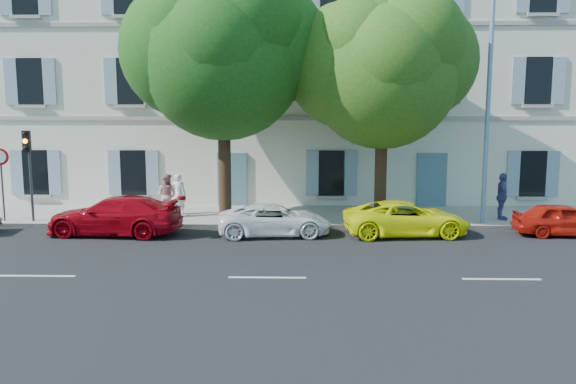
{
  "coord_description": "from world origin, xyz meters",
  "views": [
    {
      "loc": [
        0.88,
        -17.99,
        4.18
      ],
      "look_at": [
        0.39,
        2.0,
        1.4
      ],
      "focal_mm": 35.0,
      "sensor_mm": 36.0,
      "label": 1
    }
  ],
  "objects_px": {
    "road_sign": "(1,169)",
    "pedestrian_a": "(179,194)",
    "street_lamp": "(490,92)",
    "pedestrian_c": "(502,196)",
    "car_yellow_supercar": "(406,218)",
    "traffic_light": "(28,156)",
    "tree_left": "(223,58)",
    "car_white_coupe": "(275,220)",
    "tree_right": "(383,74)",
    "car_red_hatchback": "(564,220)",
    "pedestrian_b": "(167,195)",
    "car_red_coupe": "(115,216)"
  },
  "relations": [
    {
      "from": "car_red_coupe",
      "to": "car_white_coupe",
      "type": "bearing_deg",
      "value": 95.21
    },
    {
      "from": "tree_right",
      "to": "road_sign",
      "type": "bearing_deg",
      "value": -178.53
    },
    {
      "from": "traffic_light",
      "to": "road_sign",
      "type": "relative_size",
      "value": 1.24
    },
    {
      "from": "car_red_hatchback",
      "to": "pedestrian_c",
      "type": "height_order",
      "value": "pedestrian_c"
    },
    {
      "from": "road_sign",
      "to": "pedestrian_b",
      "type": "height_order",
      "value": "road_sign"
    },
    {
      "from": "pedestrian_a",
      "to": "road_sign",
      "type": "bearing_deg",
      "value": 17.01
    },
    {
      "from": "street_lamp",
      "to": "traffic_light",
      "type": "bearing_deg",
      "value": -179.71
    },
    {
      "from": "car_red_coupe",
      "to": "road_sign",
      "type": "distance_m",
      "value": 5.33
    },
    {
      "from": "pedestrian_a",
      "to": "pedestrian_c",
      "type": "height_order",
      "value": "pedestrian_c"
    },
    {
      "from": "pedestrian_a",
      "to": "tree_right",
      "type": "bearing_deg",
      "value": 174.32
    },
    {
      "from": "car_white_coupe",
      "to": "car_yellow_supercar",
      "type": "height_order",
      "value": "car_yellow_supercar"
    },
    {
      "from": "car_red_hatchback",
      "to": "road_sign",
      "type": "distance_m",
      "value": 20.53
    },
    {
      "from": "car_red_hatchback",
      "to": "pedestrian_a",
      "type": "xyz_separation_m",
      "value": [
        -14.06,
        3.08,
        0.41
      ]
    },
    {
      "from": "tree_left",
      "to": "street_lamp",
      "type": "relative_size",
      "value": 1.11
    },
    {
      "from": "street_lamp",
      "to": "pedestrian_c",
      "type": "xyz_separation_m",
      "value": [
        0.89,
        0.73,
        -3.92
      ]
    },
    {
      "from": "car_white_coupe",
      "to": "car_red_hatchback",
      "type": "height_order",
      "value": "car_red_hatchback"
    },
    {
      "from": "street_lamp",
      "to": "pedestrian_a",
      "type": "relative_size",
      "value": 5.14
    },
    {
      "from": "tree_right",
      "to": "pedestrian_a",
      "type": "height_order",
      "value": "tree_right"
    },
    {
      "from": "tree_right",
      "to": "pedestrian_c",
      "type": "relative_size",
      "value": 4.75
    },
    {
      "from": "car_yellow_supercar",
      "to": "pedestrian_a",
      "type": "distance_m",
      "value": 9.18
    },
    {
      "from": "road_sign",
      "to": "street_lamp",
      "type": "bearing_deg",
      "value": -0.1
    },
    {
      "from": "car_red_hatchback",
      "to": "tree_left",
      "type": "bearing_deg",
      "value": 85.34
    },
    {
      "from": "car_red_coupe",
      "to": "pedestrian_a",
      "type": "xyz_separation_m",
      "value": [
        1.52,
        3.27,
        0.3
      ]
    },
    {
      "from": "car_red_hatchback",
      "to": "traffic_light",
      "type": "bearing_deg",
      "value": 89.82
    },
    {
      "from": "tree_left",
      "to": "road_sign",
      "type": "xyz_separation_m",
      "value": [
        -8.42,
        -0.31,
        -4.07
      ]
    },
    {
      "from": "car_red_coupe",
      "to": "tree_left",
      "type": "relative_size",
      "value": 0.49
    },
    {
      "from": "car_red_hatchback",
      "to": "pedestrian_b",
      "type": "bearing_deg",
      "value": 84.08
    },
    {
      "from": "pedestrian_b",
      "to": "car_yellow_supercar",
      "type": "bearing_deg",
      "value": -178.95
    },
    {
      "from": "car_white_coupe",
      "to": "tree_left",
      "type": "distance_m",
      "value": 6.32
    },
    {
      "from": "road_sign",
      "to": "pedestrian_a",
      "type": "bearing_deg",
      "value": 14.0
    },
    {
      "from": "car_yellow_supercar",
      "to": "pedestrian_b",
      "type": "xyz_separation_m",
      "value": [
        -8.95,
        2.56,
        0.41
      ]
    },
    {
      "from": "tree_right",
      "to": "car_red_hatchback",
      "type": "bearing_deg",
      "value": -16.97
    },
    {
      "from": "car_red_hatchback",
      "to": "pedestrian_a",
      "type": "height_order",
      "value": "pedestrian_a"
    },
    {
      "from": "car_white_coupe",
      "to": "street_lamp",
      "type": "relative_size",
      "value": 0.46
    },
    {
      "from": "car_yellow_supercar",
      "to": "road_sign",
      "type": "height_order",
      "value": "road_sign"
    },
    {
      "from": "pedestrian_b",
      "to": "pedestrian_c",
      "type": "xyz_separation_m",
      "value": [
        13.02,
        -0.3,
        0.04
      ]
    },
    {
      "from": "traffic_light",
      "to": "pedestrian_a",
      "type": "relative_size",
      "value": 2.07
    },
    {
      "from": "car_white_coupe",
      "to": "tree_left",
      "type": "xyz_separation_m",
      "value": [
        -1.98,
        1.98,
        5.67
      ]
    },
    {
      "from": "tree_right",
      "to": "car_white_coupe",
      "type": "bearing_deg",
      "value": -152.55
    },
    {
      "from": "tree_left",
      "to": "traffic_light",
      "type": "xyz_separation_m",
      "value": [
        -7.3,
        -0.43,
        -3.59
      ]
    },
    {
      "from": "car_yellow_supercar",
      "to": "street_lamp",
      "type": "distance_m",
      "value": 5.62
    },
    {
      "from": "tree_left",
      "to": "road_sign",
      "type": "relative_size",
      "value": 3.41
    },
    {
      "from": "traffic_light",
      "to": "pedestrian_c",
      "type": "bearing_deg",
      "value": 2.61
    },
    {
      "from": "traffic_light",
      "to": "road_sign",
      "type": "bearing_deg",
      "value": 173.98
    },
    {
      "from": "car_red_coupe",
      "to": "tree_right",
      "type": "xyz_separation_m",
      "value": [
        9.49,
        2.05,
        4.97
      ]
    },
    {
      "from": "car_white_coupe",
      "to": "tree_right",
      "type": "bearing_deg",
      "value": -68.01
    },
    {
      "from": "tree_left",
      "to": "car_red_coupe",
      "type": "bearing_deg",
      "value": -150.88
    },
    {
      "from": "traffic_light",
      "to": "pedestrian_a",
      "type": "xyz_separation_m",
      "value": [
        5.23,
        1.7,
        -1.65
      ]
    },
    {
      "from": "car_yellow_supercar",
      "to": "pedestrian_c",
      "type": "bearing_deg",
      "value": -65.8
    },
    {
      "from": "tree_right",
      "to": "pedestrian_b",
      "type": "relative_size",
      "value": 4.99
    }
  ]
}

